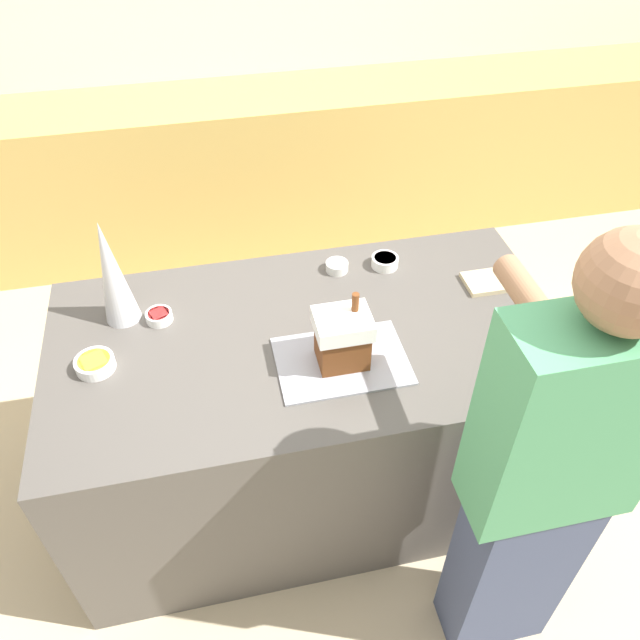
# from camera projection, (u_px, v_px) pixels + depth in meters

# --- Properties ---
(ground_plane) EXTENTS (12.00, 12.00, 0.00)m
(ground_plane) POSITION_uv_depth(u_px,v_px,m) (311.00, 476.00, 2.84)
(ground_plane) COLOR #C6B28E
(wall_back) EXTENTS (8.00, 0.05, 2.60)m
(wall_back) POSITION_uv_depth(u_px,v_px,m) (229.00, 15.00, 3.62)
(wall_back) COLOR white
(wall_back) RESTS_ON ground_plane
(back_cabinet_block) EXTENTS (6.00, 0.60, 0.96)m
(back_cabinet_block) POSITION_uv_depth(u_px,v_px,m) (247.00, 169.00, 3.94)
(back_cabinet_block) COLOR tan
(back_cabinet_block) RESTS_ON ground_plane
(kitchen_island) EXTENTS (1.86, 0.98, 0.90)m
(kitchen_island) POSITION_uv_depth(u_px,v_px,m) (310.00, 413.00, 2.54)
(kitchen_island) COLOR #514C47
(kitchen_island) RESTS_ON ground_plane
(baking_tray) EXTENTS (0.45, 0.31, 0.01)m
(baking_tray) POSITION_uv_depth(u_px,v_px,m) (342.00, 361.00, 2.13)
(baking_tray) COLOR #9E9EA8
(baking_tray) RESTS_ON kitchen_island
(gingerbread_house) EXTENTS (0.18, 0.15, 0.27)m
(gingerbread_house) POSITION_uv_depth(u_px,v_px,m) (343.00, 338.00, 2.06)
(gingerbread_house) COLOR brown
(gingerbread_house) RESTS_ON baking_tray
(decorative_tree) EXTENTS (0.13, 0.13, 0.42)m
(decorative_tree) POSITION_uv_depth(u_px,v_px,m) (111.00, 273.00, 2.16)
(decorative_tree) COLOR silver
(decorative_tree) RESTS_ON kitchen_island
(candy_bowl_front_corner) EXTENTS (0.11, 0.11, 0.04)m
(candy_bowl_front_corner) POSITION_uv_depth(u_px,v_px,m) (385.00, 261.00, 2.51)
(candy_bowl_front_corner) COLOR white
(candy_bowl_front_corner) RESTS_ON kitchen_island
(candy_bowl_far_left) EXTENTS (0.09, 0.09, 0.04)m
(candy_bowl_far_left) POSITION_uv_depth(u_px,v_px,m) (337.00, 266.00, 2.49)
(candy_bowl_far_left) COLOR silver
(candy_bowl_far_left) RESTS_ON kitchen_island
(candy_bowl_far_right) EXTENTS (0.10, 0.10, 0.04)m
(candy_bowl_far_right) POSITION_uv_depth(u_px,v_px,m) (159.00, 316.00, 2.27)
(candy_bowl_far_right) COLOR white
(candy_bowl_far_right) RESTS_ON kitchen_island
(candy_bowl_behind_tray) EXTENTS (0.13, 0.13, 0.04)m
(candy_bowl_behind_tray) POSITION_uv_depth(u_px,v_px,m) (95.00, 363.00, 2.09)
(candy_bowl_behind_tray) COLOR white
(candy_bowl_behind_tray) RESTS_ON kitchen_island
(cookbook) EXTENTS (0.20, 0.14, 0.02)m
(cookbook) POSITION_uv_depth(u_px,v_px,m) (490.00, 281.00, 2.44)
(cookbook) COLOR #CCB78C
(cookbook) RESTS_ON kitchen_island
(person) EXTENTS (0.46, 0.58, 1.76)m
(person) POSITION_uv_depth(u_px,v_px,m) (544.00, 483.00, 1.76)
(person) COLOR #424C6B
(person) RESTS_ON ground_plane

